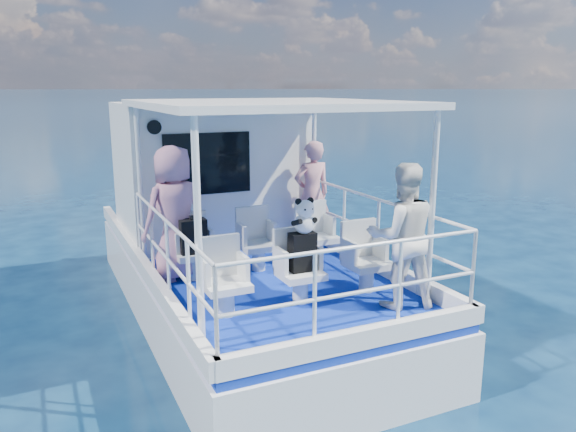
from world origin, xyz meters
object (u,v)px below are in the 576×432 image
(passenger_port_fwd, at_px, (175,213))
(backpack_center, at_px, (302,252))
(passenger_stbd_aft, at_px, (402,236))
(panda, at_px, (304,216))

(passenger_port_fwd, xyz_separation_m, backpack_center, (1.12, -1.43, -0.26))
(passenger_port_fwd, relative_size, backpack_center, 3.86)
(passenger_stbd_aft, height_order, backpack_center, passenger_stbd_aft)
(passenger_port_fwd, xyz_separation_m, panda, (1.13, -1.44, 0.16))
(passenger_stbd_aft, xyz_separation_m, panda, (-0.95, 0.54, 0.21))
(passenger_port_fwd, height_order, passenger_stbd_aft, passenger_port_fwd)
(passenger_stbd_aft, distance_m, backpack_center, 1.13)
(backpack_center, bearing_deg, panda, -42.11)
(backpack_center, xyz_separation_m, panda, (0.02, -0.01, 0.43))
(passenger_port_fwd, bearing_deg, panda, 110.71)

